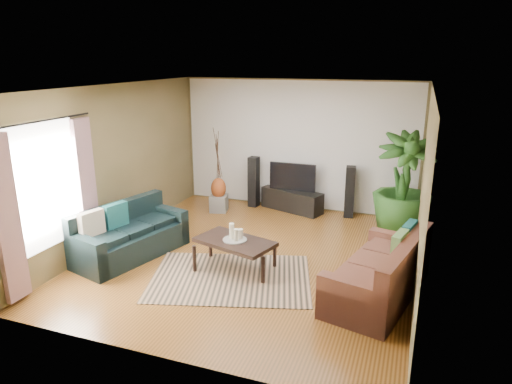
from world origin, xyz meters
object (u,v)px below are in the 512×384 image
at_px(sofa_right, 378,267).
at_px(pedestal, 219,203).
at_px(speaker_right, 350,192).
at_px(potted_plant, 403,184).
at_px(vase, 218,188).
at_px(speaker_left, 254,182).
at_px(side_table, 148,218).
at_px(tv_stand, 292,200).
at_px(coffee_table, 235,255).
at_px(television, 293,177).
at_px(sofa_left, 131,231).

distance_m(sofa_right, pedestal, 4.30).
distance_m(speaker_right, potted_plant, 1.24).
xyz_separation_m(sofa_right, vase, (-3.48, 2.52, 0.08)).
height_order(speaker_left, side_table, speaker_left).
xyz_separation_m(tv_stand, pedestal, (-1.43, -0.58, -0.05)).
xyz_separation_m(coffee_table, tv_stand, (0.07, 3.00, -0.02)).
relative_size(sofa_right, side_table, 4.11).
relative_size(sofa_right, television, 2.01).
bearing_deg(sofa_left, pedestal, 6.23).
bearing_deg(sofa_right, sofa_left, -75.99).
relative_size(speaker_left, pedestal, 3.16).
xyz_separation_m(sofa_right, television, (-2.05, 3.09, 0.31)).
bearing_deg(television, sofa_right, -56.47).
distance_m(coffee_table, side_table, 2.38).
distance_m(sofa_right, tv_stand, 3.71).
distance_m(sofa_left, tv_stand, 3.62).
bearing_deg(vase, television, 21.91).
relative_size(potted_plant, side_table, 3.91).
xyz_separation_m(sofa_left, potted_plant, (4.05, 2.53, 0.51)).
bearing_deg(speaker_right, side_table, -156.35).
height_order(sofa_left, television, television).
bearing_deg(vase, sofa_left, -99.20).
bearing_deg(pedestal, tv_stand, 21.91).
bearing_deg(speaker_left, vase, -130.84).
distance_m(speaker_left, potted_plant, 3.15).
xyz_separation_m(coffee_table, speaker_right, (1.26, 3.00, 0.28)).
distance_m(television, pedestal, 1.64).
distance_m(coffee_table, vase, 2.79).
xyz_separation_m(sofa_left, side_table, (-0.39, 1.11, -0.19)).
relative_size(sofa_left, speaker_right, 1.78).
bearing_deg(speaker_right, coffee_table, -119.50).
bearing_deg(sofa_right, speaker_left, -123.01).
relative_size(speaker_right, pedestal, 3.05).
xyz_separation_m(television, pedestal, (-1.43, -0.58, -0.56)).
distance_m(sofa_left, side_table, 1.19).
distance_m(coffee_table, pedestal, 2.78).
bearing_deg(coffee_table, pedestal, 135.89).
xyz_separation_m(pedestal, side_table, (-0.80, -1.42, 0.07)).
bearing_deg(television, tv_stand, 0.00).
bearing_deg(sofa_right, television, -132.73).
distance_m(sofa_left, speaker_left, 3.26).
height_order(tv_stand, side_table, side_table).
bearing_deg(vase, pedestal, 0.00).
bearing_deg(pedestal, speaker_right, 12.36).
distance_m(potted_plant, side_table, 4.71).
distance_m(speaker_left, speaker_right, 2.05).
relative_size(coffee_table, potted_plant, 0.63).
bearing_deg(side_table, coffee_table, -24.79).
distance_m(sofa_right, vase, 4.29).
xyz_separation_m(television, speaker_left, (-0.86, 0.00, -0.19)).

